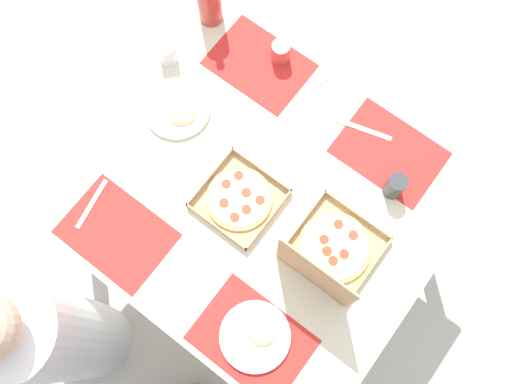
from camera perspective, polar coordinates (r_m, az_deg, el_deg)
ground_plane at (r=2.64m, az=-0.00°, el=-4.60°), size 6.00×6.00×0.00m
dining_table at (r=2.02m, az=-0.00°, el=-0.88°), size 1.27×1.10×0.75m
placemat_near_left at (r=2.01m, az=13.49°, el=3.98°), size 0.36×0.26×0.00m
placemat_near_right at (r=2.10m, az=0.33°, el=12.92°), size 0.36×0.26×0.00m
placemat_far_left at (r=1.83m, az=-0.39°, el=-14.85°), size 0.36×0.26×0.00m
placemat_far_right at (r=1.93m, az=-14.06°, el=-4.13°), size 0.36×0.26×0.00m
pizza_box_corner_right at (r=1.89m, az=-1.73°, el=-0.70°), size 0.26×0.26×0.04m
pizza_box_center at (r=1.83m, az=7.62°, el=-6.18°), size 0.28×0.28×0.31m
plate_near_right at (r=2.03m, az=-8.00°, el=8.37°), size 0.24×0.24×0.03m
plate_far_right at (r=1.82m, az=-0.03°, el=-14.51°), size 0.23×0.23×0.03m
cup_dark at (r=2.08m, az=2.53°, el=14.10°), size 0.07×0.07×0.09m
cup_clear_left at (r=1.92m, az=14.05°, el=0.61°), size 0.06×0.06×0.11m
cup_clear_right at (r=2.10m, az=-9.06°, el=13.91°), size 0.07×0.07×0.09m
fork_by_far_right at (r=2.05m, az=5.23°, el=9.98°), size 0.05×0.19×0.00m
fork_by_far_left at (r=1.98m, az=-16.45°, el=-1.16°), size 0.05×0.19×0.00m
knife_by_near_left at (r=2.02m, az=10.91°, el=6.33°), size 0.21×0.07×0.00m
diner_right_seat at (r=2.17m, az=-19.78°, el=-13.71°), size 0.32×0.32×1.18m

